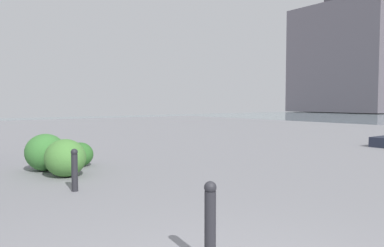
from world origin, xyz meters
TOP-DOWN VIEW (x-y plane):
  - building_highrise at (35.54, -61.07)m, footprint 17.92×10.83m
  - bollard_near at (0.94, -0.53)m, footprint 0.13×0.13m
  - bollard_mid at (4.98, -0.52)m, footprint 0.13×0.13m
  - shrub_low at (7.65, -1.60)m, footprint 0.74×0.67m
  - shrub_round at (7.53, -0.68)m, footprint 1.08×0.97m
  - shrub_wide at (6.49, -0.83)m, footprint 1.01×0.91m

SIDE VIEW (x-z plane):
  - shrub_low at x=7.65m, z-range 0.00..0.63m
  - bollard_mid at x=4.98m, z-range 0.02..0.84m
  - shrub_wide at x=6.49m, z-range 0.00..0.86m
  - shrub_round at x=7.53m, z-range 0.00..0.92m
  - bollard_near at x=0.94m, z-range 0.02..0.91m
  - building_highrise at x=35.54m, z-range -1.03..20.56m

